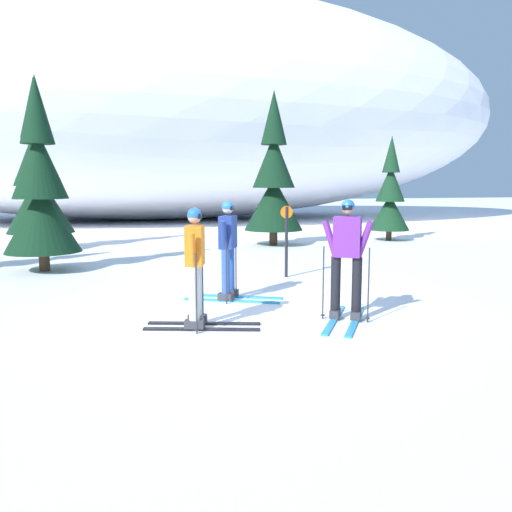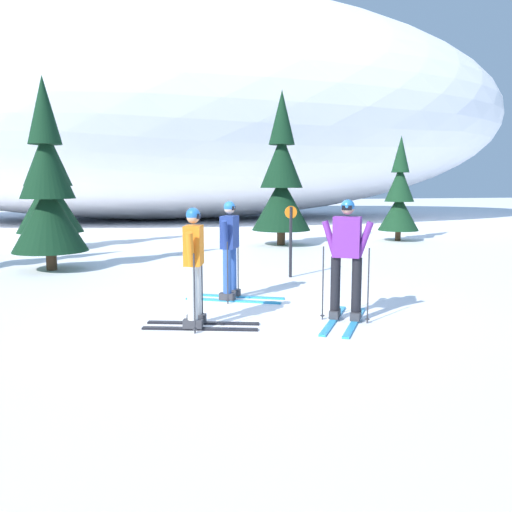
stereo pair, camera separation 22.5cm
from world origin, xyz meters
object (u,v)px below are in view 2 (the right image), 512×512
(skier_orange_jacket, at_px, (194,265))
(pine_tree_far_right, at_px, (399,197))
(skier_navy_jacket, at_px, (230,248))
(pine_tree_center, at_px, (48,191))
(pine_tree_center_left, at_px, (48,179))
(trail_marker_post, at_px, (291,237))
(skier_purple_jacket, at_px, (346,258))
(pine_tree_center_right, at_px, (281,181))

(skier_orange_jacket, distance_m, pine_tree_far_right, 13.27)
(skier_navy_jacket, bearing_deg, pine_tree_center, 130.35)
(skier_orange_jacket, xyz_separation_m, pine_tree_center_left, (-3.33, 10.46, 1.33))
(skier_navy_jacket, bearing_deg, trail_marker_post, 47.38)
(skier_orange_jacket, distance_m, skier_navy_jacket, 1.90)
(skier_purple_jacket, relative_size, pine_tree_far_right, 0.49)
(pine_tree_center_right, bearing_deg, pine_tree_far_right, 3.65)
(skier_orange_jacket, height_order, pine_tree_center_right, pine_tree_center_right)
(pine_tree_center_left, bearing_deg, pine_tree_center_right, -6.36)
(pine_tree_center, relative_size, trail_marker_post, 2.87)
(pine_tree_center_left, bearing_deg, skier_orange_jacket, -72.36)
(skier_orange_jacket, xyz_separation_m, trail_marker_post, (2.61, 3.60, -0.01))
(pine_tree_center, distance_m, pine_tree_far_right, 12.21)
(skier_purple_jacket, height_order, pine_tree_center_left, pine_tree_center_left)
(skier_orange_jacket, xyz_separation_m, skier_purple_jacket, (2.28, -0.20, 0.06))
(skier_purple_jacket, bearing_deg, pine_tree_center_right, 78.97)
(skier_navy_jacket, xyz_separation_m, pine_tree_center_right, (3.34, 7.93, 1.22))
(skier_navy_jacket, height_order, skier_purple_jacket, skier_purple_jacket)
(skier_orange_jacket, xyz_separation_m, skier_navy_jacket, (0.86, 1.70, 0.03))
(pine_tree_center_right, bearing_deg, skier_purple_jacket, -101.03)
(pine_tree_center, bearing_deg, pine_tree_center_left, 97.35)
(pine_tree_center_right, bearing_deg, skier_orange_jacket, -113.57)
(skier_orange_jacket, relative_size, pine_tree_center_left, 0.33)
(skier_orange_jacket, relative_size, pine_tree_far_right, 0.46)
(skier_purple_jacket, xyz_separation_m, trail_marker_post, (0.33, 3.80, -0.07))
(skier_navy_jacket, distance_m, pine_tree_center, 5.65)
(pine_tree_center_left, relative_size, pine_tree_center_right, 1.03)
(pine_tree_far_right, bearing_deg, skier_navy_jacket, -134.00)
(skier_orange_jacket, distance_m, pine_tree_center, 6.62)
(skier_purple_jacket, relative_size, trail_marker_post, 1.16)
(skier_navy_jacket, height_order, trail_marker_post, skier_navy_jacket)
(pine_tree_center_right, height_order, trail_marker_post, pine_tree_center_right)
(skier_purple_jacket, relative_size, pine_tree_center, 0.40)
(skier_orange_jacket, xyz_separation_m, pine_tree_far_right, (8.80, 9.92, 0.69))
(pine_tree_center_left, height_order, trail_marker_post, pine_tree_center_left)
(pine_tree_center_left, xyz_separation_m, trail_marker_post, (5.94, -6.86, -1.34))
(skier_navy_jacket, height_order, pine_tree_center, pine_tree_center)
(pine_tree_center_left, bearing_deg, pine_tree_far_right, -2.57)
(skier_navy_jacket, bearing_deg, pine_tree_center_right, 67.16)
(trail_marker_post, bearing_deg, skier_orange_jacket, -125.96)
(skier_navy_jacket, xyz_separation_m, skier_purple_jacket, (1.42, -1.90, 0.03))
(pine_tree_center_left, height_order, pine_tree_far_right, pine_tree_center_left)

